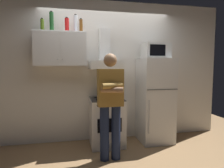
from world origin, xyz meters
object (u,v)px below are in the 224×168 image
(range_hood, at_px, (105,58))
(bottle_soda_red, at_px, (67,25))
(refrigerator, at_px, (155,100))
(bottle_vodka_clear, at_px, (76,24))
(upper_cabinet, at_px, (61,49))
(microwave, at_px, (156,51))
(bottle_wine_green, at_px, (52,22))
(stove_oven, at_px, (107,122))
(cooking_pot, at_px, (115,95))
(bottle_olive_oil, at_px, (42,25))
(person_standing, at_px, (110,102))
(bottle_beer_brown, at_px, (81,26))

(range_hood, distance_m, bottle_soda_red, 0.89)
(refrigerator, distance_m, bottle_vodka_clear, 2.04)
(upper_cabinet, xyz_separation_m, microwave, (1.75, -0.11, -0.01))
(refrigerator, relative_size, bottle_wine_green, 4.56)
(bottle_vodka_clear, bearing_deg, stove_oven, -14.68)
(microwave, xyz_separation_m, cooking_pot, (-0.82, -0.14, -0.80))
(microwave, height_order, bottle_olive_oil, bottle_olive_oil)
(stove_oven, relative_size, range_hood, 1.17)
(refrigerator, xyz_separation_m, person_standing, (-1.00, -0.61, 0.10))
(bottle_wine_green, bearing_deg, bottle_olive_oil, -178.66)
(bottle_vodka_clear, bearing_deg, microwave, -4.63)
(upper_cabinet, relative_size, cooking_pot, 2.93)
(bottle_olive_oil, distance_m, bottle_wine_green, 0.17)
(bottle_vodka_clear, xyz_separation_m, bottle_wine_green, (-0.41, -0.00, 0.02))
(range_hood, bearing_deg, bottle_beer_brown, 178.50)
(bottle_soda_red, bearing_deg, refrigerator, -3.43)
(bottle_vodka_clear, relative_size, bottle_olive_oil, 1.41)
(upper_cabinet, relative_size, stove_oven, 1.03)
(upper_cabinet, relative_size, bottle_soda_red, 3.57)
(upper_cabinet, xyz_separation_m, bottle_wine_green, (-0.14, 0.01, 0.47))
(person_standing, bearing_deg, bottle_soda_red, 131.93)
(stove_oven, distance_m, refrigerator, 1.02)
(upper_cabinet, bearing_deg, bottle_olive_oil, 178.94)
(bottle_wine_green, bearing_deg, microwave, -3.49)
(range_hood, xyz_separation_m, bottle_wine_green, (-0.94, 0.01, 0.62))
(bottle_olive_oil, xyz_separation_m, bottle_wine_green, (0.16, 0.00, 0.06))
(bottle_vodka_clear, distance_m, bottle_soda_red, 0.16)
(range_hood, relative_size, bottle_beer_brown, 2.95)
(cooking_pot, distance_m, bottle_beer_brown, 1.38)
(bottle_beer_brown, bearing_deg, bottle_soda_red, -170.87)
(refrigerator, relative_size, bottle_olive_oil, 7.09)
(bottle_soda_red, relative_size, bottle_wine_green, 0.72)
(person_standing, xyz_separation_m, bottle_olive_oil, (-1.05, 0.74, 1.26))
(bottle_soda_red, distance_m, bottle_olive_oil, 0.42)
(stove_oven, distance_m, bottle_beer_brown, 1.80)
(cooking_pot, bearing_deg, bottle_vodka_clear, 158.65)
(bottle_vodka_clear, bearing_deg, bottle_wine_green, -179.40)
(range_hood, bearing_deg, microwave, -6.46)
(refrigerator, bearing_deg, bottle_wine_green, 175.96)
(microwave, height_order, bottle_soda_red, bottle_soda_red)
(person_standing, relative_size, cooking_pot, 5.34)
(range_hood, bearing_deg, cooking_pot, -62.12)
(microwave, xyz_separation_m, bottle_vodka_clear, (-1.48, 0.12, 0.46))
(bottle_wine_green, bearing_deg, bottle_vodka_clear, 0.60)
(upper_cabinet, distance_m, microwave, 1.75)
(upper_cabinet, xyz_separation_m, bottle_olive_oil, (-0.30, 0.01, 0.41))
(upper_cabinet, height_order, refrigerator, upper_cabinet)
(stove_oven, bearing_deg, bottle_wine_green, 171.88)
(upper_cabinet, height_order, bottle_vodka_clear, bottle_vodka_clear)
(bottle_wine_green, xyz_separation_m, bottle_beer_brown, (0.50, 0.00, -0.05))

